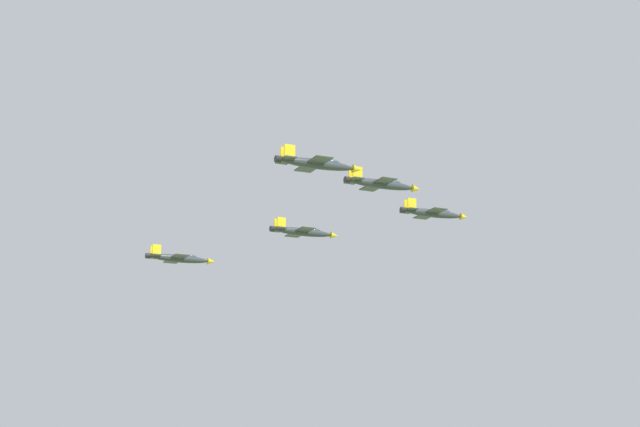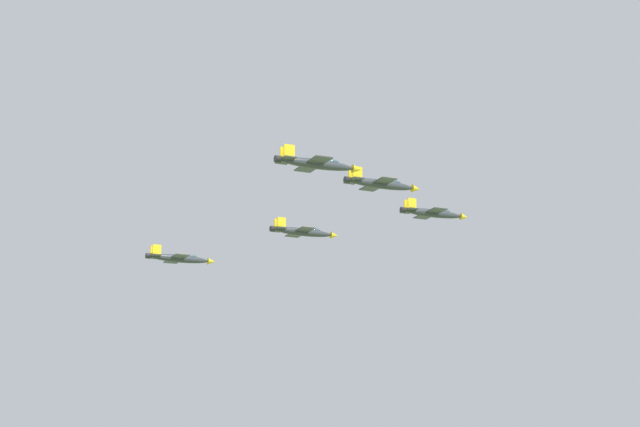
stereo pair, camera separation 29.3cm
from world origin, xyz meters
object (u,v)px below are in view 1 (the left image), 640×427
object	(u,v)px
jet_right_wingman	(381,184)
jet_left_outer	(179,258)
jet_lead	(433,213)
jet_right_outer	(317,164)
jet_left_wingman	(303,232)

from	to	relation	value
jet_right_wingman	jet_left_outer	bearing A→B (deg)	110.36
jet_lead	jet_right_wingman	distance (m)	25.61
jet_lead	jet_right_outer	bearing A→B (deg)	-138.89
jet_lead	jet_left_outer	size ratio (longest dim) A/B	1.00
jet_left_wingman	jet_right_outer	distance (m)	53.47
jet_left_wingman	jet_left_outer	distance (m)	25.87
jet_lead	jet_left_outer	world-z (taller)	jet_lead
jet_lead	jet_left_wingman	size ratio (longest dim) A/B	0.99
jet_left_outer	jet_right_outer	distance (m)	66.33
jet_left_wingman	jet_left_outer	size ratio (longest dim) A/B	1.00
jet_lead	jet_left_outer	bearing A→B (deg)	140.38
jet_left_outer	jet_right_outer	world-z (taller)	jet_right_outer
jet_right_wingman	jet_right_outer	bearing A→B (deg)	-140.69
jet_right_outer	jet_left_wingman	bearing A→B (deg)	69.11
jet_left_wingman	jet_left_outer	world-z (taller)	jet_left_wingman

